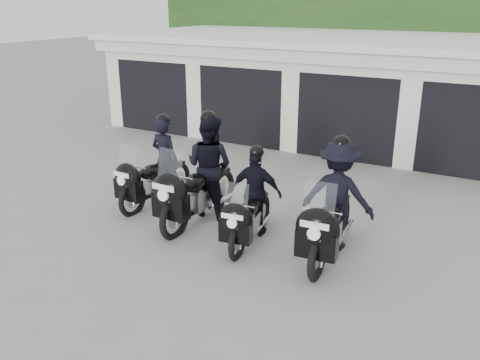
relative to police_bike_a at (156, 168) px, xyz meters
The scene contains 7 objects.
ground 2.63m from the police_bike_a, 16.13° to the right, with size 80.00×80.00×0.00m, color gray.
garage_block 7.78m from the police_bike_a, 71.78° to the left, with size 16.40×6.80×2.96m.
background_vegetation 12.70m from the police_bike_a, 77.12° to the left, with size 20.00×3.90×5.80m.
police_bike_a is the anchor object (origin of this frame).
police_bike_b 1.30m from the police_bike_a, ahead, with size 0.97×2.45×2.13m.
police_bike_c 2.56m from the police_bike_a, 11.50° to the right, with size 1.00×1.96×1.71m.
police_bike_d 3.91m from the police_bike_a, ahead, with size 1.26×2.33×2.03m.
Camera 1 is at (3.85, -7.03, 4.00)m, focal length 38.00 mm.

